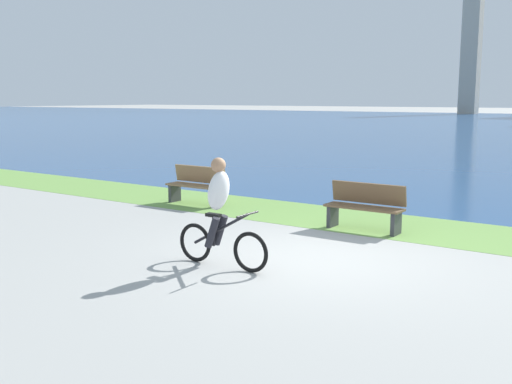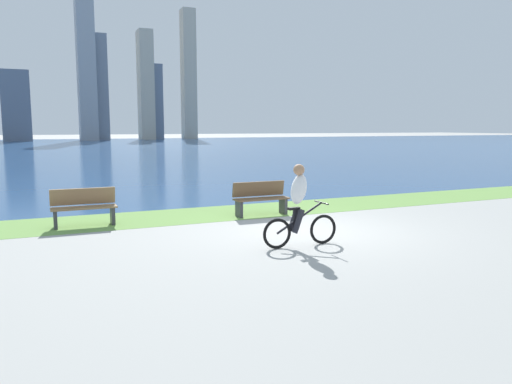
# 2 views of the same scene
# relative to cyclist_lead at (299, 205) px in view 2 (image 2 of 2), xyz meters

# --- Properties ---
(ground_plane) EXTENTS (300.00, 300.00, 0.00)m
(ground_plane) POSITION_rel_cyclist_lead_xyz_m (0.95, 1.18, -0.83)
(ground_plane) COLOR #9E9E99
(grass_strip_bayside) EXTENTS (120.00, 2.35, 0.01)m
(grass_strip_bayside) POSITION_rel_cyclist_lead_xyz_m (0.95, 4.23, -0.82)
(grass_strip_bayside) COLOR #6B9947
(grass_strip_bayside) RESTS_ON ground
(bay_water_surface) EXTENTS (300.00, 89.00, 0.00)m
(bay_water_surface) POSITION_rel_cyclist_lead_xyz_m (0.95, 49.90, -0.82)
(bay_water_surface) COLOR navy
(bay_water_surface) RESTS_ON ground
(cyclist_lead) EXTENTS (1.64, 0.52, 1.64)m
(cyclist_lead) POSITION_rel_cyclist_lead_xyz_m (0.00, 0.00, 0.00)
(cyclist_lead) COLOR black
(cyclist_lead) RESTS_ON ground
(bench_near_path) EXTENTS (1.50, 0.47, 0.90)m
(bench_near_path) POSITION_rel_cyclist_lead_xyz_m (0.76, 3.52, -0.38)
(bench_near_path) COLOR brown
(bench_near_path) RESTS_ON ground
(bench_far_along_path) EXTENTS (1.50, 0.47, 0.90)m
(bench_far_along_path) POSITION_rel_cyclist_lead_xyz_m (-3.72, 3.90, -0.38)
(bench_far_along_path) COLOR olive
(bench_far_along_path) RESTS_ON ground
(city_skyline_far_shore) EXTENTS (46.16, 9.88, 25.54)m
(city_skyline_far_shore) POSITION_rel_cyclist_lead_xyz_m (5.38, 84.75, 9.22)
(city_skyline_far_shore) COLOR #ADA899
(city_skyline_far_shore) RESTS_ON ground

